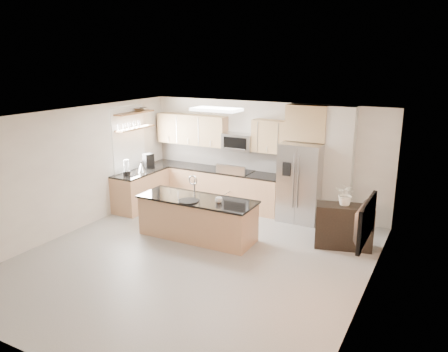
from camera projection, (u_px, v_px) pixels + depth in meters
The scene contains 27 objects.
floor at pixel (194, 259), 8.04m from camera, with size 6.50×6.50×0.00m, color #A4A29C.
ceiling at pixel (191, 118), 7.36m from camera, with size 6.00×6.50×0.02m, color silver.
wall_back at pixel (265, 156), 10.47m from camera, with size 6.00×0.02×2.60m, color silver.
wall_front at pixel (40, 266), 4.93m from camera, with size 6.00×0.02×2.60m, color silver.
wall_left at pixel (70, 171), 9.06m from camera, with size 0.02×6.50×2.60m, color silver.
wall_right at pixel (368, 220), 6.33m from camera, with size 0.02×6.50×2.60m, color silver.
back_counter at pixel (214, 186), 10.97m from camera, with size 3.55×0.66×1.44m.
left_counter at pixel (141, 189), 10.71m from camera, with size 0.66×1.50×0.92m.
range at pixel (236, 189), 10.67m from camera, with size 0.76×0.64×1.14m.
upper_cabinets at pixel (214, 131), 10.78m from camera, with size 3.50×0.33×0.75m.
microwave at pixel (239, 142), 10.48m from camera, with size 0.76×0.40×0.40m.
refrigerator at pixel (301, 182), 9.77m from camera, with size 0.92×0.78×1.78m.
partition_column at pixel (339, 166), 9.51m from camera, with size 0.60×0.30×2.60m, color beige.
window at pixel (129, 141), 10.54m from camera, with size 0.04×1.15×1.65m.
shelf_lower at pixel (135, 128), 10.49m from camera, with size 0.30×1.20×0.04m, color brown.
shelf_upper at pixel (134, 113), 10.39m from camera, with size 0.30×1.20×0.04m, color brown.
ceiling_fixture at pixel (216, 109), 8.91m from camera, with size 1.00×0.50×0.06m, color white.
island at pixel (197, 218), 8.90m from camera, with size 2.44×0.92×1.27m.
credenza at pixel (344, 226), 8.43m from camera, with size 1.07×0.45×0.86m, color black.
cup at pixel (219, 200), 8.51m from camera, with size 0.14×0.14×0.11m, color white.
platter at pixel (189, 201), 8.60m from camera, with size 0.41×0.41×0.02m, color black.
blender at pixel (126, 169), 10.14m from camera, with size 0.17×0.17×0.39m.
kettle at pixel (141, 167), 10.53m from camera, with size 0.20×0.20×0.25m.
coffee_maker at pixel (148, 161), 10.87m from camera, with size 0.26×0.29×0.36m.
bowl at pixel (140, 109), 10.59m from camera, with size 0.42×0.42×0.10m, color #ADADAF.
flower_vase at pixel (347, 189), 8.25m from camera, with size 0.58×0.50×0.64m, color white.
television at pixel (359, 220), 6.19m from camera, with size 1.08×0.14×0.62m, color black.
Camera 1 is at (3.96, -6.23, 3.56)m, focal length 35.00 mm.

